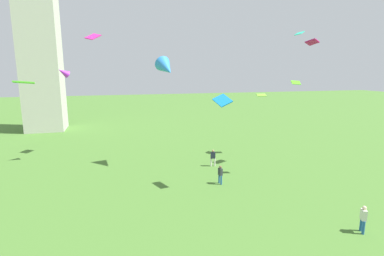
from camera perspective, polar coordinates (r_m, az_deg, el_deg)
person_0 at (r=30.63m, az=4.09°, el=-5.62°), size 0.55×0.31×1.77m
person_1 at (r=21.36m, az=30.34°, el=-14.79°), size 0.43×0.52×1.75m
person_2 at (r=26.03m, az=5.52°, el=-8.82°), size 0.31×0.51×1.66m
kite_flying_0 at (r=35.51m, az=20.17°, el=16.91°), size 1.33×1.31×0.55m
kite_flying_1 at (r=35.71m, az=-18.69°, el=16.49°), size 1.82×1.76×0.90m
kite_flying_2 at (r=28.16m, az=19.55°, el=8.33°), size 0.91×0.65×0.38m
kite_flying_3 at (r=29.32m, az=-5.00°, el=11.55°), size 2.16×2.96×2.35m
kite_flying_4 at (r=23.66m, az=5.93°, el=5.37°), size 1.28×1.50×0.98m
kite_flying_5 at (r=24.06m, az=-29.91°, el=7.71°), size 1.54×1.21×0.30m
kite_flying_6 at (r=32.06m, az=22.33°, el=15.19°), size 1.75×1.58×0.59m
kite_flying_7 at (r=34.95m, az=13.32°, el=6.26°), size 1.19×0.92×0.29m
kite_flying_8 at (r=33.45m, az=-23.77°, el=9.92°), size 1.50×1.37×1.18m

